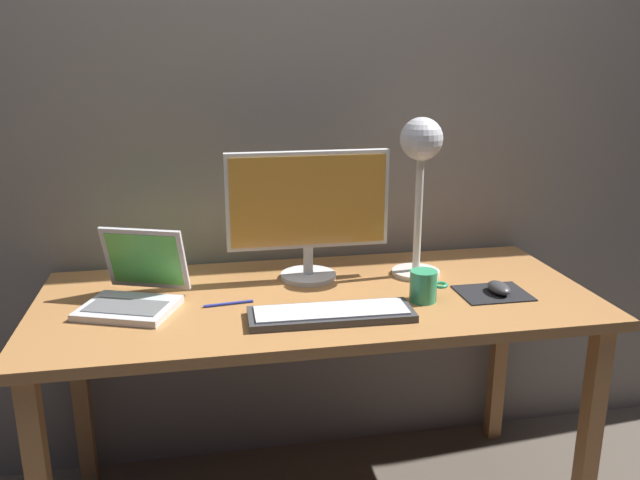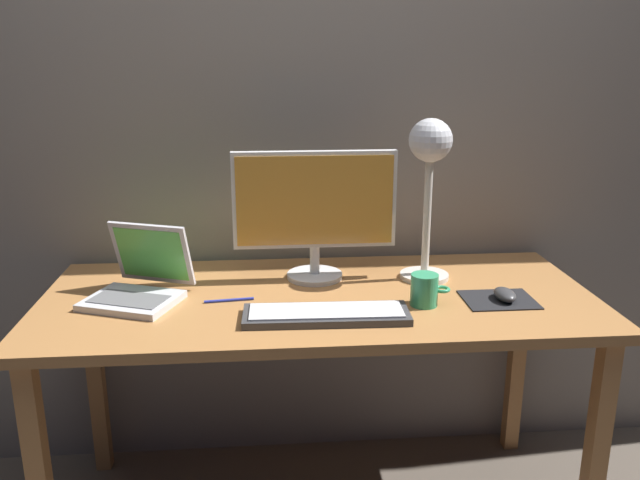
{
  "view_description": "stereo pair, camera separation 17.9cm",
  "coord_description": "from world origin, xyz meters",
  "px_view_note": "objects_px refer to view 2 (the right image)",
  "views": [
    {
      "loc": [
        -0.32,
        -1.74,
        1.42
      ],
      "look_at": [
        -0.0,
        -0.05,
        0.92
      ],
      "focal_mm": 36.45,
      "sensor_mm": 36.0,
      "label": 1
    },
    {
      "loc": [
        -0.15,
        -1.77,
        1.42
      ],
      "look_at": [
        -0.0,
        -0.05,
        0.92
      ],
      "focal_mm": 36.45,
      "sensor_mm": 36.0,
      "label": 2
    }
  ],
  "objects_px": {
    "monitor": "(314,207)",
    "laptop": "(141,278)",
    "keyboard_main": "(326,314)",
    "pen": "(229,300)",
    "desk_lamp": "(430,164)",
    "coffee_mug": "(425,290)",
    "mouse": "(505,295)"
  },
  "relations": [
    {
      "from": "monitor",
      "to": "laptop",
      "type": "height_order",
      "value": "monitor"
    },
    {
      "from": "keyboard_main",
      "to": "laptop",
      "type": "distance_m",
      "value": 0.55
    },
    {
      "from": "monitor",
      "to": "pen",
      "type": "relative_size",
      "value": 3.54
    },
    {
      "from": "laptop",
      "to": "monitor",
      "type": "bearing_deg",
      "value": 13.69
    },
    {
      "from": "desk_lamp",
      "to": "coffee_mug",
      "type": "distance_m",
      "value": 0.39
    },
    {
      "from": "keyboard_main",
      "to": "pen",
      "type": "relative_size",
      "value": 3.17
    },
    {
      "from": "coffee_mug",
      "to": "pen",
      "type": "distance_m",
      "value": 0.55
    },
    {
      "from": "monitor",
      "to": "coffee_mug",
      "type": "xyz_separation_m",
      "value": [
        0.29,
        -0.25,
        -0.18
      ]
    },
    {
      "from": "keyboard_main",
      "to": "desk_lamp",
      "type": "xyz_separation_m",
      "value": [
        0.34,
        0.29,
        0.35
      ]
    },
    {
      "from": "laptop",
      "to": "desk_lamp",
      "type": "distance_m",
      "value": 0.9
    },
    {
      "from": "monitor",
      "to": "mouse",
      "type": "distance_m",
      "value": 0.61
    },
    {
      "from": "laptop",
      "to": "coffee_mug",
      "type": "height_order",
      "value": "laptop"
    },
    {
      "from": "pen",
      "to": "keyboard_main",
      "type": "bearing_deg",
      "value": -28.78
    },
    {
      "from": "desk_lamp",
      "to": "pen",
      "type": "xyz_separation_m",
      "value": [
        -0.6,
        -0.15,
        -0.36
      ]
    },
    {
      "from": "desk_lamp",
      "to": "pen",
      "type": "height_order",
      "value": "desk_lamp"
    },
    {
      "from": "monitor",
      "to": "desk_lamp",
      "type": "xyz_separation_m",
      "value": [
        0.34,
        -0.03,
        0.13
      ]
    },
    {
      "from": "monitor",
      "to": "coffee_mug",
      "type": "relative_size",
      "value": 4.46
    },
    {
      "from": "mouse",
      "to": "desk_lamp",
      "type": "bearing_deg",
      "value": 130.38
    },
    {
      "from": "coffee_mug",
      "to": "pen",
      "type": "xyz_separation_m",
      "value": [
        -0.55,
        0.07,
        -0.04
      ]
    },
    {
      "from": "mouse",
      "to": "coffee_mug",
      "type": "distance_m",
      "value": 0.24
    },
    {
      "from": "coffee_mug",
      "to": "mouse",
      "type": "bearing_deg",
      "value": 2.29
    },
    {
      "from": "keyboard_main",
      "to": "coffee_mug",
      "type": "distance_m",
      "value": 0.29
    },
    {
      "from": "monitor",
      "to": "keyboard_main",
      "type": "height_order",
      "value": "monitor"
    },
    {
      "from": "desk_lamp",
      "to": "mouse",
      "type": "bearing_deg",
      "value": -49.62
    },
    {
      "from": "keyboard_main",
      "to": "mouse",
      "type": "distance_m",
      "value": 0.52
    },
    {
      "from": "laptop",
      "to": "desk_lamp",
      "type": "relative_size",
      "value": 0.65
    },
    {
      "from": "desk_lamp",
      "to": "coffee_mug",
      "type": "xyz_separation_m",
      "value": [
        -0.05,
        -0.22,
        -0.32
      ]
    },
    {
      "from": "mouse",
      "to": "pen",
      "type": "height_order",
      "value": "mouse"
    },
    {
      "from": "keyboard_main",
      "to": "desk_lamp",
      "type": "bearing_deg",
      "value": 41.12
    },
    {
      "from": "desk_lamp",
      "to": "keyboard_main",
      "type": "bearing_deg",
      "value": -138.88
    },
    {
      "from": "laptop",
      "to": "pen",
      "type": "bearing_deg",
      "value": -12.54
    },
    {
      "from": "keyboard_main",
      "to": "coffee_mug",
      "type": "bearing_deg",
      "value": 14.26
    }
  ]
}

